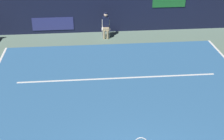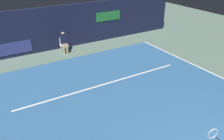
% 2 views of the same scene
% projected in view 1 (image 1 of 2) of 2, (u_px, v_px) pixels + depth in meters
% --- Properties ---
extents(ground_plane, '(32.47, 32.47, 0.00)m').
position_uv_depth(ground_plane, '(123.00, 105.00, 11.65)').
color(ground_plane, slate).
extents(court_surface, '(10.33, 10.99, 0.01)m').
position_uv_depth(court_surface, '(123.00, 104.00, 11.65)').
color(court_surface, '#336699').
rests_on(court_surface, ground).
extents(line_service, '(8.06, 0.10, 0.01)m').
position_uv_depth(line_service, '(118.00, 78.00, 13.35)').
color(line_service, white).
rests_on(line_service, court_surface).
extents(back_wall, '(16.73, 0.33, 2.60)m').
position_uv_depth(back_wall, '(107.00, 8.00, 17.65)').
color(back_wall, '#141933').
rests_on(back_wall, ground).
extents(line_judge_on_chair, '(0.47, 0.55, 1.32)m').
position_uv_depth(line_judge_on_chair, '(106.00, 25.00, 17.08)').
color(line_judge_on_chair, white).
rests_on(line_judge_on_chair, ground).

